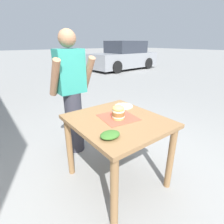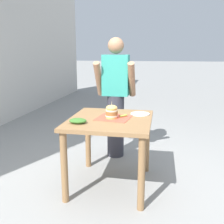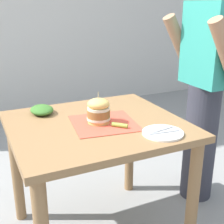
% 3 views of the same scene
% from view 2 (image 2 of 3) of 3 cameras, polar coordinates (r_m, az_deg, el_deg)
% --- Properties ---
extents(ground_plane, '(80.00, 80.00, 0.00)m').
position_cam_2_polar(ground_plane, '(3.15, -0.35, -15.44)').
color(ground_plane, gray).
extents(patio_table, '(0.89, 0.98, 0.79)m').
position_cam_2_polar(patio_table, '(2.90, -0.37, -4.03)').
color(patio_table, olive).
rests_on(patio_table, ground).
extents(serving_paper, '(0.40, 0.40, 0.00)m').
position_cam_2_polar(serving_paper, '(2.89, 0.37, -1.24)').
color(serving_paper, '#D64C38').
rests_on(serving_paper, patio_table).
extents(sandwich, '(0.14, 0.14, 0.18)m').
position_cam_2_polar(sandwich, '(2.85, -0.07, 0.10)').
color(sandwich, '#E5B25B').
rests_on(sandwich, serving_paper).
extents(pickle_spear, '(0.08, 0.08, 0.02)m').
position_cam_2_polar(pickle_spear, '(2.92, 2.48, -0.82)').
color(pickle_spear, '#8EA83D').
rests_on(pickle_spear, serving_paper).
extents(side_plate_with_forks, '(0.22, 0.22, 0.02)m').
position_cam_2_polar(side_plate_with_forks, '(3.06, 6.13, -0.39)').
color(side_plate_with_forks, white).
rests_on(side_plate_with_forks, patio_table).
extents(side_salad, '(0.18, 0.14, 0.05)m').
position_cam_2_polar(side_salad, '(2.69, -7.44, -1.90)').
color(side_salad, '#386B28').
rests_on(side_salad, patio_table).
extents(diner_across_table, '(0.55, 0.35, 1.69)m').
position_cam_2_polar(diner_across_table, '(3.70, 0.81, 3.43)').
color(diner_across_table, '#33333D').
rests_on(diner_across_table, ground).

